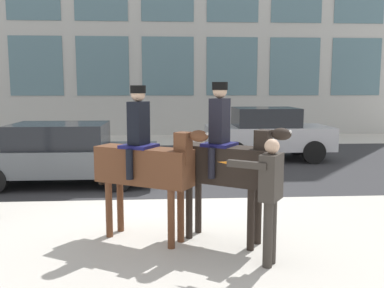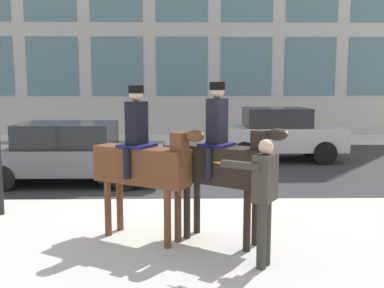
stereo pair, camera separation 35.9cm
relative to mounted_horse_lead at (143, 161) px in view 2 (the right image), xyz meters
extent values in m
plane|color=beige|center=(0.52, 1.93, -1.25)|extent=(80.00, 80.00, 0.00)
cube|color=#2D2D30|center=(0.52, 6.68, -1.25)|extent=(25.26, 8.50, 0.01)
cube|color=slate|center=(-5.83, 14.76, 2.15)|extent=(2.54, 0.02, 2.85)
cube|color=slate|center=(-2.65, 14.76, 2.15)|extent=(2.54, 0.02, 2.85)
cube|color=slate|center=(0.52, 14.76, 2.15)|extent=(2.54, 0.02, 2.85)
cube|color=slate|center=(3.70, 14.76, 2.15)|extent=(2.54, 0.02, 2.85)
cube|color=slate|center=(6.87, 14.76, 2.15)|extent=(2.54, 0.02, 2.85)
cube|color=slate|center=(10.05, 14.76, 2.15)|extent=(2.54, 0.02, 2.85)
cube|color=#59331E|center=(-0.02, 0.01, -0.06)|extent=(1.59, 1.17, 0.57)
cylinder|color=#59331E|center=(0.55, -0.13, -0.80)|extent=(0.11, 0.11, 0.91)
cylinder|color=#59331E|center=(0.40, -0.40, -0.80)|extent=(0.11, 0.11, 0.91)
cylinder|color=#59331E|center=(-0.44, 0.43, -0.80)|extent=(0.11, 0.11, 0.91)
cylinder|color=#59331E|center=(-0.60, 0.16, -0.80)|extent=(0.11, 0.11, 0.91)
cube|color=#59331E|center=(0.58, -0.33, 0.26)|extent=(0.29, 0.31, 0.47)
cube|color=black|center=(0.48, -0.27, 0.28)|extent=(0.07, 0.09, 0.43)
ellipsoid|color=#59331E|center=(0.81, -0.46, 0.45)|extent=(0.35, 0.31, 0.17)
cube|color=silver|center=(0.88, -0.50, 0.47)|extent=(0.11, 0.09, 0.07)
cylinder|color=black|center=(-0.75, 0.43, -0.17)|extent=(0.09, 0.09, 0.55)
cube|color=#14144C|center=(-0.09, 0.05, 0.24)|extent=(0.65, 0.65, 0.05)
cube|color=black|center=(-0.09, 0.05, 0.60)|extent=(0.35, 0.39, 0.66)
sphere|color=#D1A889|center=(-0.09, 0.05, 1.05)|extent=(0.22, 0.22, 0.22)
cylinder|color=black|center=(-0.09, 0.05, 1.12)|extent=(0.24, 0.24, 0.12)
cylinder|color=black|center=(0.04, 0.29, -0.01)|extent=(0.11, 0.11, 0.46)
cylinder|color=black|center=(-0.23, -0.18, -0.01)|extent=(0.11, 0.11, 0.46)
cube|color=black|center=(1.21, -0.14, -0.03)|extent=(1.46, 1.16, 0.58)
cylinder|color=black|center=(1.74, -0.29, -0.79)|extent=(0.11, 0.11, 0.93)
cylinder|color=black|center=(1.57, -0.55, -0.79)|extent=(0.11, 0.11, 0.93)
cylinder|color=black|center=(0.86, 0.27, -0.79)|extent=(0.11, 0.11, 0.93)
cylinder|color=black|center=(0.69, 0.02, -0.79)|extent=(0.11, 0.11, 0.93)
cube|color=black|center=(1.75, -0.48, 0.30)|extent=(0.30, 0.31, 0.48)
cube|color=black|center=(1.65, -0.42, 0.32)|extent=(0.08, 0.09, 0.43)
ellipsoid|color=black|center=(1.97, -0.63, 0.49)|extent=(0.36, 0.33, 0.18)
cube|color=silver|center=(2.05, -0.67, 0.51)|extent=(0.12, 0.10, 0.07)
cylinder|color=black|center=(0.57, 0.28, -0.13)|extent=(0.09, 0.09, 0.55)
cube|color=#14144C|center=(1.15, -0.10, 0.28)|extent=(0.63, 0.64, 0.05)
cube|color=black|center=(1.15, -0.10, 0.65)|extent=(0.36, 0.39, 0.68)
sphere|color=#D1A889|center=(1.15, -0.10, 1.10)|extent=(0.22, 0.22, 0.22)
cylinder|color=black|center=(1.15, -0.10, 1.17)|extent=(0.24, 0.24, 0.12)
cylinder|color=black|center=(1.30, 0.13, 0.03)|extent=(0.11, 0.11, 0.46)
cylinder|color=black|center=(1.01, -0.33, 0.03)|extent=(0.11, 0.11, 0.46)
cylinder|color=#332D28|center=(1.68, -1.17, -0.80)|extent=(0.13, 0.13, 0.91)
cylinder|color=#332D28|center=(1.76, -1.03, -0.80)|extent=(0.13, 0.13, 0.91)
cube|color=#332D28|center=(1.72, -1.10, -0.03)|extent=(0.40, 0.46, 0.62)
sphere|color=#D1A889|center=(1.72, -1.10, 0.38)|extent=(0.20, 0.20, 0.20)
cube|color=#332D28|center=(1.39, -1.10, 0.14)|extent=(0.51, 0.37, 0.09)
cone|color=orange|center=(1.10, -0.92, 0.14)|extent=(0.18, 0.13, 0.04)
cube|color=#51565B|center=(-2.17, 4.10, -0.63)|extent=(4.53, 1.97, 0.63)
cube|color=black|center=(-2.28, 4.10, -0.03)|extent=(2.27, 1.73, 0.58)
cylinder|color=black|center=(-0.76, 3.19, -0.95)|extent=(0.61, 0.24, 0.61)
cylinder|color=black|center=(-0.76, 5.00, -0.95)|extent=(0.61, 0.24, 0.61)
cylinder|color=black|center=(-3.57, 3.19, -0.95)|extent=(0.61, 0.24, 0.61)
cylinder|color=black|center=(-3.57, 5.00, -0.95)|extent=(0.61, 0.24, 0.61)
cube|color=#B7B7BC|center=(3.74, 7.31, -0.51)|extent=(4.05, 1.91, 0.75)
cube|color=black|center=(3.64, 7.31, 0.17)|extent=(2.02, 1.68, 0.61)
cylinder|color=black|center=(5.00, 6.43, -0.89)|extent=(0.73, 0.23, 0.73)
cylinder|color=black|center=(5.00, 8.19, -0.89)|extent=(0.73, 0.23, 0.73)
cylinder|color=black|center=(2.49, 6.43, -0.89)|extent=(0.73, 0.23, 0.73)
cylinder|color=black|center=(2.49, 8.19, -0.89)|extent=(0.73, 0.23, 0.73)
camera|label=1|loc=(0.30, -6.59, 1.17)|focal=40.00mm
camera|label=2|loc=(0.66, -6.60, 1.17)|focal=40.00mm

